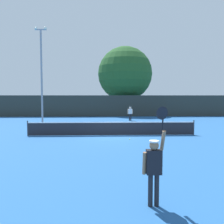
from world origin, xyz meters
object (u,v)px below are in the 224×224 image
player_receiving (130,112)px  parked_car_near (87,109)px  tennis_ball (130,139)px  light_pole (41,70)px  large_tree (125,74)px  player_serving (154,163)px

player_receiving → parked_car_near: bearing=-63.0°
tennis_ball → light_pole: (-7.68, 8.36, 5.24)m
player_receiving → large_tree: bearing=-91.5°
player_serving → large_tree: bearing=86.3°
player_receiving → large_tree: (0.24, 9.33, 5.18)m
large_tree → parked_car_near: bearing=164.5°
light_pole → large_tree: size_ratio=0.92×
player_serving → player_receiving: player_serving is taller
tennis_ball → player_serving: bearing=-92.5°
player_receiving → player_serving: bearing=85.2°
player_receiving → light_pole: 10.44m
large_tree → tennis_ball: bearing=-94.3°
tennis_ball → parked_car_near: size_ratio=0.02×
tennis_ball → player_receiving: bearing=83.5°
tennis_ball → parked_car_near: bearing=100.8°
player_receiving → tennis_ball: size_ratio=22.93×
large_tree → parked_car_near: size_ratio=2.39×
large_tree → player_serving: bearing=-93.7°
player_serving → parked_car_near: player_serving is taller
large_tree → parked_car_near: 8.06m
player_receiving → large_tree: 10.68m
tennis_ball → large_tree: large_tree is taller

